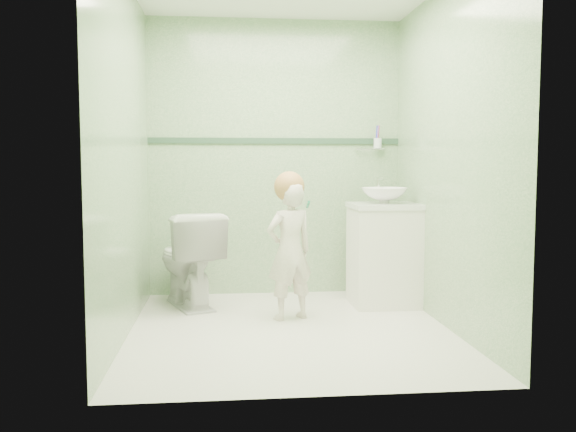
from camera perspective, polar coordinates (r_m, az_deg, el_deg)
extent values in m
plane|color=white|center=(4.36, 0.20, -10.44)|extent=(2.50, 2.50, 0.00)
cube|color=#7DAC7A|center=(5.45, -1.18, 5.37)|extent=(2.20, 0.04, 2.40)
cube|color=#7DAC7A|center=(2.97, 2.77, 5.85)|extent=(2.20, 0.04, 2.40)
cube|color=#7DAC7A|center=(4.23, -14.83, 5.38)|extent=(0.04, 2.50, 2.40)
cube|color=#7DAC7A|center=(4.46, 14.47, 5.35)|extent=(0.04, 2.50, 2.40)
cube|color=#2D4C37|center=(5.44, -1.18, 6.95)|extent=(2.20, 0.02, 0.05)
cube|color=white|center=(5.10, 8.81, -3.66)|extent=(0.52, 0.50, 0.80)
cube|color=white|center=(5.06, 8.87, 0.94)|extent=(0.54, 0.52, 0.04)
imported|color=white|center=(5.05, 8.88, 1.89)|extent=(0.37, 0.37, 0.13)
cylinder|color=silver|center=(5.25, 8.33, 2.61)|extent=(0.03, 0.03, 0.18)
cylinder|color=silver|center=(5.19, 8.48, 3.47)|extent=(0.02, 0.12, 0.02)
cylinder|color=silver|center=(5.53, 7.61, 6.14)|extent=(0.26, 0.02, 0.02)
cylinder|color=silver|center=(5.53, 8.27, 6.66)|extent=(0.07, 0.07, 0.09)
cylinder|color=#2D2BD5|center=(5.52, 8.16, 7.39)|extent=(0.01, 0.01, 0.17)
cylinder|color=red|center=(5.54, 8.34, 7.38)|extent=(0.01, 0.01, 0.17)
cylinder|color=#9D53C2|center=(5.52, 8.28, 7.39)|extent=(0.01, 0.01, 0.17)
imported|color=white|center=(5.05, -9.17, -3.94)|extent=(0.66, 0.86, 0.77)
imported|color=beige|center=(4.55, 0.15, -3.25)|extent=(0.44, 0.37, 1.02)
sphere|color=#B57E45|center=(4.53, 0.12, 2.72)|extent=(0.23, 0.23, 0.23)
cylinder|color=#157E57|center=(4.44, 1.86, 1.06)|extent=(0.02, 0.14, 0.06)
cube|color=white|center=(4.45, 0.87, 1.59)|extent=(0.03, 0.02, 0.02)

